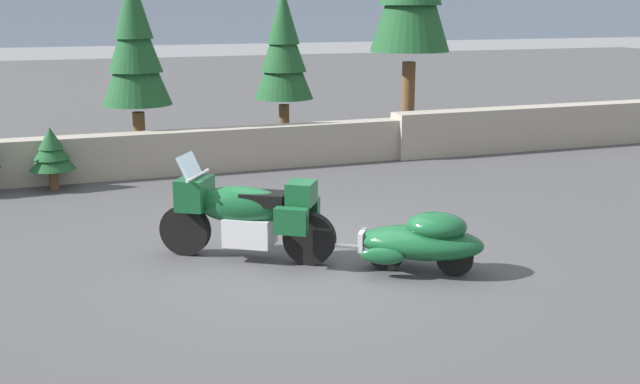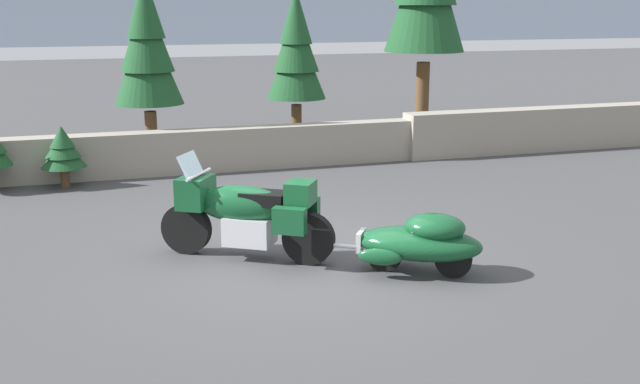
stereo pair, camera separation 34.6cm
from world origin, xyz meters
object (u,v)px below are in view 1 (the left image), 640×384
at_px(touring_motorcycle, 245,212).
at_px(car_shaped_trailer, 422,240).
at_px(pine_tree_far_right, 283,49).
at_px(pine_tree_secondary, 134,45).

xyz_separation_m(touring_motorcycle, car_shaped_trailer, (1.86, -1.21, -0.21)).
bearing_deg(pine_tree_far_right, car_shaped_trailer, -95.89).
bearing_deg(touring_motorcycle, pine_tree_far_right, 68.87).
height_order(pine_tree_secondary, pine_tree_far_right, pine_tree_secondary).
distance_m(car_shaped_trailer, pine_tree_far_right, 8.44).
height_order(touring_motorcycle, car_shaped_trailer, touring_motorcycle).
relative_size(car_shaped_trailer, pine_tree_secondary, 0.53).
height_order(touring_motorcycle, pine_tree_far_right, pine_tree_far_right).
bearing_deg(pine_tree_secondary, pine_tree_far_right, 13.05).
bearing_deg(pine_tree_far_right, pine_tree_secondary, -166.95).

